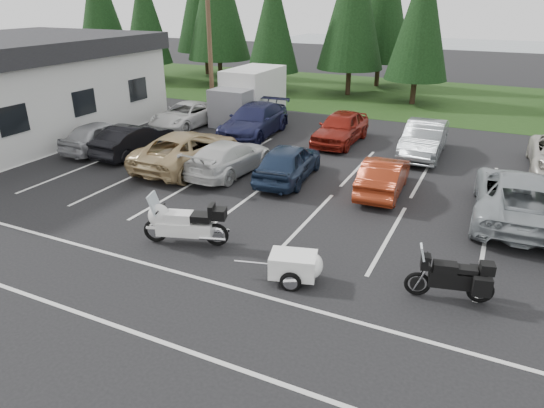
{
  "coord_description": "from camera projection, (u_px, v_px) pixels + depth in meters",
  "views": [
    {
      "loc": [
        5.7,
        -12.54,
        6.89
      ],
      "look_at": [
        -0.07,
        -0.5,
        1.1
      ],
      "focal_mm": 32.0,
      "sensor_mm": 36.0,
      "label": 1
    }
  ],
  "objects": [
    {
      "name": "car_far_2",
      "position": [
        341.0,
        128.0,
        24.18
      ],
      "size": [
        1.96,
        4.66,
        1.57
      ],
      "primitive_type": "imported",
      "rotation": [
        0.0,
        0.0,
        -0.02
      ],
      "color": "maroon",
      "rests_on": "ground"
    },
    {
      "name": "car_near_1",
      "position": [
        134.0,
        140.0,
        22.44
      ],
      "size": [
        1.61,
        4.35,
        1.42
      ],
      "primitive_type": "imported",
      "rotation": [
        0.0,
        0.0,
        3.12
      ],
      "color": "black",
      "rests_on": "ground"
    },
    {
      "name": "car_near_5",
      "position": [
        384.0,
        176.0,
        18.09
      ],
      "size": [
        1.64,
        4.14,
        1.34
      ],
      "primitive_type": "imported",
      "rotation": [
        0.0,
        0.0,
        3.2
      ],
      "color": "maroon",
      "rests_on": "ground"
    },
    {
      "name": "car_far_3",
      "position": [
        424.0,
        139.0,
        22.24
      ],
      "size": [
        1.75,
        4.8,
        1.57
      ],
      "primitive_type": "imported",
      "rotation": [
        0.0,
        0.0,
        0.02
      ],
      "color": "slate",
      "rests_on": "ground"
    },
    {
      "name": "utility_pole",
      "position": [
        209.0,
        37.0,
        27.41
      ],
      "size": [
        1.6,
        0.26,
        9.0
      ],
      "color": "#473321",
      "rests_on": "ground"
    },
    {
      "name": "conifer_0",
      "position": [
        99.0,
        3.0,
        42.63
      ],
      "size": [
        4.58,
        4.58,
        10.66
      ],
      "color": "#332316",
      "rests_on": "ground"
    },
    {
      "name": "touring_motorcycle",
      "position": [
        185.0,
        220.0,
        14.26
      ],
      "size": [
        3.01,
        1.73,
        1.6
      ],
      "primitive_type": null,
      "rotation": [
        0.0,
        0.0,
        0.31
      ],
      "color": "silver",
      "rests_on": "ground"
    },
    {
      "name": "lake_water",
      "position": [
        498.0,
        56.0,
        59.3
      ],
      "size": [
        70.0,
        50.0,
        0.02
      ],
      "primitive_type": "cube",
      "color": "gray",
      "rests_on": "ground"
    },
    {
      "name": "box_truck",
      "position": [
        246.0,
        96.0,
        28.32
      ],
      "size": [
        2.4,
        5.6,
        2.9
      ],
      "primitive_type": null,
      "color": "silver",
      "rests_on": "ground"
    },
    {
      "name": "car_near_0",
      "position": [
        101.0,
        135.0,
        23.06
      ],
      "size": [
        1.76,
        4.26,
        1.45
      ],
      "primitive_type": "imported",
      "rotation": [
        0.0,
        0.0,
        3.15
      ],
      "color": "#A7A8AC",
      "rests_on": "ground"
    },
    {
      "name": "car_near_2",
      "position": [
        188.0,
        149.0,
        20.8
      ],
      "size": [
        2.61,
        5.6,
        1.55
      ],
      "primitive_type": "imported",
      "rotation": [
        0.0,
        0.0,
        3.13
      ],
      "color": "tan",
      "rests_on": "ground"
    },
    {
      "name": "grass_strip",
      "position": [
        418.0,
        98.0,
        35.24
      ],
      "size": [
        80.0,
        16.0,
        0.01
      ],
      "primitive_type": "cube",
      "color": "#193410",
      "rests_on": "ground"
    },
    {
      "name": "conifer_1",
      "position": [
        145.0,
        15.0,
        39.51
      ],
      "size": [
        3.96,
        3.96,
        9.22
      ],
      "color": "#332316",
      "rests_on": "ground"
    },
    {
      "name": "conifer_3",
      "position": [
        273.0,
        19.0,
        35.16
      ],
      "size": [
        3.87,
        3.87,
        9.02
      ],
      "color": "#332316",
      "rests_on": "ground"
    },
    {
      "name": "car_near_3",
      "position": [
        229.0,
        157.0,
        20.11
      ],
      "size": [
        2.21,
        4.82,
        1.37
      ],
      "primitive_type": "imported",
      "rotation": [
        0.0,
        0.0,
        3.08
      ],
      "color": "silver",
      "rests_on": "ground"
    },
    {
      "name": "car_far_0",
      "position": [
        186.0,
        115.0,
        27.24
      ],
      "size": [
        2.49,
        4.93,
        1.34
      ],
      "primitive_type": "imported",
      "rotation": [
        0.0,
        0.0,
        -0.06
      ],
      "color": "white",
      "rests_on": "ground"
    },
    {
      "name": "adventure_motorcycle",
      "position": [
        451.0,
        274.0,
        11.66
      ],
      "size": [
        2.45,
        1.32,
        1.42
      ],
      "primitive_type": null,
      "rotation": [
        0.0,
        0.0,
        0.23
      ],
      "color": "black",
      "rests_on": "ground"
    },
    {
      "name": "conifer_5",
      "position": [
        422.0,
        16.0,
        31.01
      ],
      "size": [
        4.14,
        4.14,
        9.63
      ],
      "color": "#332316",
      "rests_on": "ground"
    },
    {
      "name": "conifer_4",
      "position": [
        353.0,
        0.0,
        33.72
      ],
      "size": [
        4.8,
        4.8,
        11.17
      ],
      "color": "#332316",
      "rests_on": "ground"
    },
    {
      "name": "ground",
      "position": [
        281.0,
        231.0,
        15.38
      ],
      "size": [
        120.0,
        120.0,
        0.0
      ],
      "primitive_type": "plane",
      "color": "black",
      "rests_on": "ground"
    },
    {
      "name": "car_near_4",
      "position": [
        288.0,
        162.0,
        19.34
      ],
      "size": [
        2.13,
        4.52,
        1.5
      ],
      "primitive_type": "imported",
      "rotation": [
        0.0,
        0.0,
        3.23
      ],
      "color": "#1A2943",
      "rests_on": "ground"
    },
    {
      "name": "cargo_trailer",
      "position": [
        293.0,
        267.0,
        12.53
      ],
      "size": [
        1.92,
        1.39,
        0.8
      ],
      "primitive_type": null,
      "rotation": [
        0.0,
        0.0,
        0.27
      ],
      "color": "white",
      "rests_on": "ground"
    },
    {
      "name": "car_near_6",
      "position": [
        519.0,
        196.0,
        15.86
      ],
      "size": [
        2.95,
        5.98,
        1.63
      ],
      "primitive_type": "imported",
      "rotation": [
        0.0,
        0.0,
        3.18
      ],
      "color": "gray",
      "rests_on": "ground"
    },
    {
      "name": "car_far_1",
      "position": [
        254.0,
        121.0,
        25.4
      ],
      "size": [
        2.59,
        5.72,
        1.62
      ],
      "primitive_type": "imported",
      "rotation": [
        0.0,
        0.0,
        0.06
      ],
      "color": "#191C40",
      "rests_on": "ground"
    },
    {
      "name": "stall_markings",
      "position": [
        304.0,
        208.0,
        17.03
      ],
      "size": [
        32.0,
        16.0,
        0.01
      ],
      "primitive_type": "cube",
      "color": "silver",
      "rests_on": "ground"
    }
  ]
}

